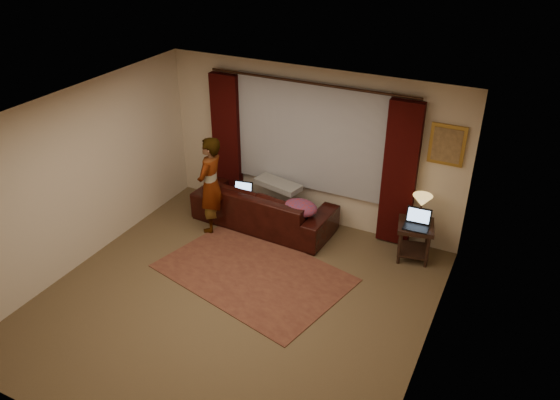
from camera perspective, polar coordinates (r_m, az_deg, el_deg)
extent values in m
cube|color=brown|center=(7.56, -4.81, -10.51)|extent=(5.00, 5.00, 0.01)
cube|color=silver|center=(6.24, -5.79, 8.31)|extent=(5.00, 5.00, 0.02)
cube|color=beige|center=(8.79, 3.20, 5.54)|extent=(5.00, 0.02, 2.60)
cube|color=beige|center=(5.28, -19.81, -14.48)|extent=(5.00, 0.02, 2.60)
cube|color=beige|center=(8.26, -20.29, 2.09)|extent=(0.02, 5.00, 2.60)
cube|color=beige|center=(6.07, 15.58, -7.33)|extent=(0.02, 5.00, 2.60)
cube|color=#9B9BA3|center=(8.66, 3.08, 6.61)|extent=(2.50, 0.05, 1.80)
cube|color=black|center=(9.38, -5.57, 6.23)|extent=(0.50, 0.14, 2.30)
cube|color=black|center=(8.32, 12.39, 2.57)|extent=(0.50, 0.14, 2.30)
cylinder|color=black|center=(8.32, 3.09, 12.11)|extent=(0.04, 0.04, 3.40)
cube|color=#B68A37|center=(8.06, 17.07, 5.53)|extent=(0.50, 0.04, 0.60)
imported|color=black|center=(8.93, -1.71, 0.07)|extent=(2.39, 1.13, 0.95)
cube|color=gray|center=(8.81, -0.22, 3.12)|extent=(0.84, 0.49, 0.09)
ellipsoid|color=#732E4B|center=(8.44, 2.10, -0.87)|extent=(0.62, 0.51, 0.24)
cube|color=brown|center=(8.03, -2.79, -7.61)|extent=(2.97, 2.32, 0.01)
cube|color=black|center=(8.42, 13.82, -4.19)|extent=(0.62, 0.62, 0.59)
imported|color=gray|center=(8.72, -7.25, 1.55)|extent=(0.51, 0.51, 1.61)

